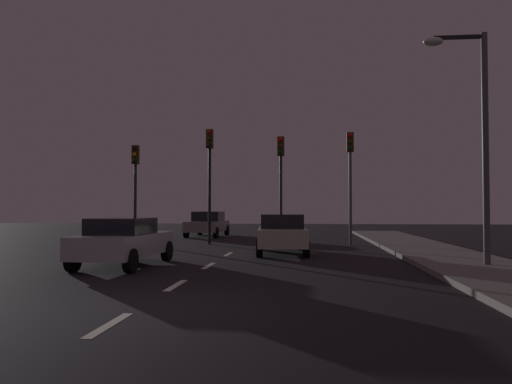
{
  "coord_description": "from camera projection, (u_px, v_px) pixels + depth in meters",
  "views": [
    {
      "loc": [
        2.84,
        -8.38,
        1.69
      ],
      "look_at": [
        0.57,
        14.86,
        2.44
      ],
      "focal_mm": 35.7,
      "sensor_mm": 36.0,
      "label": 1
    }
  ],
  "objects": [
    {
      "name": "ground_plane",
      "position": [
        212.0,
        264.0,
        15.52
      ],
      "size": [
        80.0,
        80.0,
        0.0
      ],
      "primitive_type": "plane",
      "color": "black"
    },
    {
      "name": "sidewalk_curb_right",
      "position": [
        467.0,
        264.0,
        14.79
      ],
      "size": [
        3.0,
        40.0,
        0.15
      ],
      "primitive_type": "cube",
      "color": "gray",
      "rests_on": "ground_plane"
    },
    {
      "name": "lane_stripe_nearest",
      "position": [
        109.0,
        325.0,
        7.36
      ],
      "size": [
        0.16,
        1.6,
        0.01
      ],
      "primitive_type": "cube",
      "color": "silver",
      "rests_on": "ground_plane"
    },
    {
      "name": "lane_stripe_second",
      "position": [
        176.0,
        285.0,
        11.14
      ],
      "size": [
        0.16,
        1.6,
        0.01
      ],
      "primitive_type": "cube",
      "color": "silver",
      "rests_on": "ground_plane"
    },
    {
      "name": "lane_stripe_third",
      "position": [
        209.0,
        266.0,
        14.92
      ],
      "size": [
        0.16,
        1.6,
        0.01
      ],
      "primitive_type": "cube",
      "color": "silver",
      "rests_on": "ground_plane"
    },
    {
      "name": "lane_stripe_fourth",
      "position": [
        228.0,
        254.0,
        18.7
      ],
      "size": [
        0.16,
        1.6,
        0.01
      ],
      "primitive_type": "cube",
      "color": "silver",
      "rests_on": "ground_plane"
    },
    {
      "name": "traffic_signal_far_left",
      "position": [
        135.0,
        174.0,
        24.35
      ],
      "size": [
        0.32,
        0.38,
        4.71
      ],
      "color": "#2D2D30",
      "rests_on": "ground_plane"
    },
    {
      "name": "traffic_signal_center_left",
      "position": [
        210.0,
        164.0,
        24.01
      ],
      "size": [
        0.32,
        0.38,
        5.43
      ],
      "color": "black",
      "rests_on": "ground_plane"
    },
    {
      "name": "traffic_signal_center_right",
      "position": [
        281.0,
        169.0,
        23.68
      ],
      "size": [
        0.32,
        0.38,
        5.04
      ],
      "color": "#2D2D30",
      "rests_on": "ground_plane"
    },
    {
      "name": "traffic_signal_far_right",
      "position": [
        350.0,
        166.0,
        23.37
      ],
      "size": [
        0.32,
        0.38,
        5.19
      ],
      "color": "#4C4C51",
      "rests_on": "ground_plane"
    },
    {
      "name": "car_stopped_ahead",
      "position": [
        282.0,
        233.0,
        18.97
      ],
      "size": [
        2.1,
        4.33,
        1.47
      ],
      "color": "beige",
      "rests_on": "ground_plane"
    },
    {
      "name": "car_adjacent_lane",
      "position": [
        124.0,
        241.0,
        14.87
      ],
      "size": [
        1.95,
        4.26,
        1.41
      ],
      "color": "silver",
      "rests_on": "ground_plane"
    },
    {
      "name": "car_oncoming_far",
      "position": [
        208.0,
        224.0,
        30.5
      ],
      "size": [
        2.11,
        4.32,
        1.5
      ],
      "color": "gray",
      "rests_on": "ground_plane"
    },
    {
      "name": "street_lamp_right",
      "position": [
        475.0,
        125.0,
        14.1
      ],
      "size": [
        1.75,
        0.36,
        6.58
      ],
      "color": "#4C4C51",
      "rests_on": "ground_plane"
    }
  ]
}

